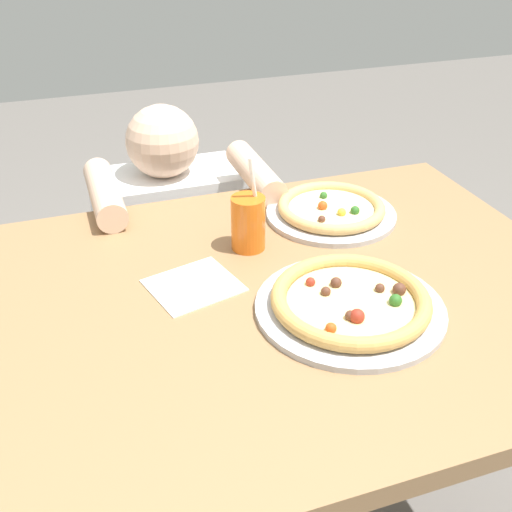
# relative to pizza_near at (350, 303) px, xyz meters

# --- Properties ---
(dining_table) EXTENTS (1.26, 0.91, 0.75)m
(dining_table) POSITION_rel_pizza_near_xyz_m (-0.12, 0.10, -0.13)
(dining_table) COLOR #936D47
(dining_table) RESTS_ON ground
(pizza_near) EXTENTS (0.34, 0.34, 0.04)m
(pizza_near) POSITION_rel_pizza_near_xyz_m (0.00, 0.00, 0.00)
(pizza_near) COLOR #B7B7BC
(pizza_near) RESTS_ON dining_table
(pizza_far) EXTENTS (0.30, 0.30, 0.04)m
(pizza_far) POSITION_rel_pizza_near_xyz_m (0.12, 0.35, -0.00)
(pizza_far) COLOR #B7B7BC
(pizza_far) RESTS_ON dining_table
(drink_cup_colored) EXTENTS (0.07, 0.07, 0.20)m
(drink_cup_colored) POSITION_rel_pizza_near_xyz_m (-0.10, 0.28, 0.04)
(drink_cup_colored) COLOR orange
(drink_cup_colored) RESTS_ON dining_table
(paper_napkin) EXTENTS (0.19, 0.18, 0.00)m
(paper_napkin) POSITION_rel_pizza_near_xyz_m (-0.25, 0.17, -0.02)
(paper_napkin) COLOR white
(paper_napkin) RESTS_ON dining_table
(diner_seated) EXTENTS (0.44, 0.54, 0.91)m
(diner_seated) POSITION_rel_pizza_near_xyz_m (-0.17, 0.79, -0.37)
(diner_seated) COLOR #333847
(diner_seated) RESTS_ON ground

